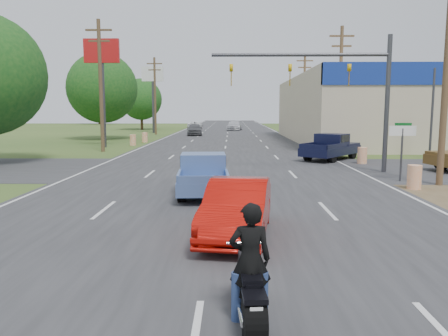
{
  "coord_description": "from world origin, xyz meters",
  "views": [
    {
      "loc": [
        0.51,
        -5.73,
        3.22
      ],
      "look_at": [
        0.27,
        8.71,
        1.3
      ],
      "focal_mm": 35.0,
      "sensor_mm": 36.0,
      "label": 1
    }
  ],
  "objects_px": {
    "blue_pickup": "(203,173)",
    "distant_car_silver": "(235,125)",
    "red_convertible": "(237,209)",
    "navy_pickup": "(332,147)",
    "distant_car_grey": "(195,129)",
    "rider": "(250,266)",
    "distant_car_white": "(195,125)",
    "motorcycle": "(250,293)"
  },
  "relations": [
    {
      "from": "motorcycle",
      "to": "distant_car_grey",
      "type": "bearing_deg",
      "value": 91.75
    },
    {
      "from": "distant_car_white",
      "to": "distant_car_grey",
      "type": "bearing_deg",
      "value": 99.2
    },
    {
      "from": "red_convertible",
      "to": "distant_car_silver",
      "type": "height_order",
      "value": "distant_car_silver"
    },
    {
      "from": "distant_car_silver",
      "to": "distant_car_white",
      "type": "xyz_separation_m",
      "value": [
        -6.78,
        5.08,
        -0.12
      ]
    },
    {
      "from": "distant_car_grey",
      "to": "distant_car_silver",
      "type": "height_order",
      "value": "distant_car_grey"
    },
    {
      "from": "rider",
      "to": "distant_car_grey",
      "type": "distance_m",
      "value": 49.69
    },
    {
      "from": "blue_pickup",
      "to": "distant_car_silver",
      "type": "height_order",
      "value": "blue_pickup"
    },
    {
      "from": "red_convertible",
      "to": "navy_pickup",
      "type": "relative_size",
      "value": 0.83
    },
    {
      "from": "motorcycle",
      "to": "distant_car_silver",
      "type": "bearing_deg",
      "value": 85.79
    },
    {
      "from": "rider",
      "to": "distant_car_grey",
      "type": "height_order",
      "value": "rider"
    },
    {
      "from": "blue_pickup",
      "to": "distant_car_grey",
      "type": "height_order",
      "value": "blue_pickup"
    },
    {
      "from": "red_convertible",
      "to": "distant_car_grey",
      "type": "relative_size",
      "value": 0.95
    },
    {
      "from": "motorcycle",
      "to": "blue_pickup",
      "type": "bearing_deg",
      "value": 93.53
    },
    {
      "from": "distant_car_white",
      "to": "navy_pickup",
      "type": "bearing_deg",
      "value": 109.92
    },
    {
      "from": "red_convertible",
      "to": "blue_pickup",
      "type": "distance_m",
      "value": 5.83
    },
    {
      "from": "distant_car_grey",
      "to": "distant_car_silver",
      "type": "relative_size",
      "value": 0.88
    },
    {
      "from": "blue_pickup",
      "to": "distant_car_silver",
      "type": "bearing_deg",
      "value": 84.92
    },
    {
      "from": "rider",
      "to": "distant_car_white",
      "type": "bearing_deg",
      "value": -88.59
    },
    {
      "from": "motorcycle",
      "to": "distant_car_silver",
      "type": "relative_size",
      "value": 0.4
    },
    {
      "from": "blue_pickup",
      "to": "distant_car_grey",
      "type": "distance_m",
      "value": 39.3
    },
    {
      "from": "rider",
      "to": "navy_pickup",
      "type": "relative_size",
      "value": 0.34
    },
    {
      "from": "blue_pickup",
      "to": "distant_car_white",
      "type": "distance_m",
      "value": 59.09
    },
    {
      "from": "distant_car_white",
      "to": "red_convertible",
      "type": "bearing_deg",
      "value": 100.34
    },
    {
      "from": "rider",
      "to": "distant_car_silver",
      "type": "distance_m",
      "value": 64.09
    },
    {
      "from": "rider",
      "to": "distant_car_white",
      "type": "distance_m",
      "value": 69.47
    },
    {
      "from": "distant_car_grey",
      "to": "rider",
      "type": "bearing_deg",
      "value": -88.68
    },
    {
      "from": "red_convertible",
      "to": "rider",
      "type": "relative_size",
      "value": 2.46
    },
    {
      "from": "rider",
      "to": "distant_car_white",
      "type": "relative_size",
      "value": 0.38
    },
    {
      "from": "navy_pickup",
      "to": "distant_car_grey",
      "type": "relative_size",
      "value": 1.15
    },
    {
      "from": "red_convertible",
      "to": "distant_car_grey",
      "type": "bearing_deg",
      "value": 103.69
    },
    {
      "from": "motorcycle",
      "to": "distant_car_white",
      "type": "xyz_separation_m",
      "value": [
        -6.55,
        69.21,
        0.17
      ]
    },
    {
      "from": "navy_pickup",
      "to": "distant_car_silver",
      "type": "bearing_deg",
      "value": 136.47
    },
    {
      "from": "motorcycle",
      "to": "blue_pickup",
      "type": "distance_m",
      "value": 10.44
    },
    {
      "from": "distant_car_grey",
      "to": "distant_car_white",
      "type": "relative_size",
      "value": 0.99
    },
    {
      "from": "navy_pickup",
      "to": "distant_car_silver",
      "type": "xyz_separation_m",
      "value": [
        -6.04,
        41.93,
        -0.1
      ]
    },
    {
      "from": "motorcycle",
      "to": "blue_pickup",
      "type": "relative_size",
      "value": 0.43
    },
    {
      "from": "red_convertible",
      "to": "distant_car_white",
      "type": "xyz_separation_m",
      "value": [
        -6.42,
        64.56,
        -0.08
      ]
    },
    {
      "from": "rider",
      "to": "distant_car_silver",
      "type": "xyz_separation_m",
      "value": [
        0.24,
        64.09,
        -0.12
      ]
    },
    {
      "from": "red_convertible",
      "to": "rider",
      "type": "height_order",
      "value": "rider"
    },
    {
      "from": "red_convertible",
      "to": "distant_car_silver",
      "type": "distance_m",
      "value": 59.49
    },
    {
      "from": "red_convertible",
      "to": "navy_pickup",
      "type": "bearing_deg",
      "value": 77.47
    },
    {
      "from": "red_convertible",
      "to": "blue_pickup",
      "type": "bearing_deg",
      "value": 109.79
    }
  ]
}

